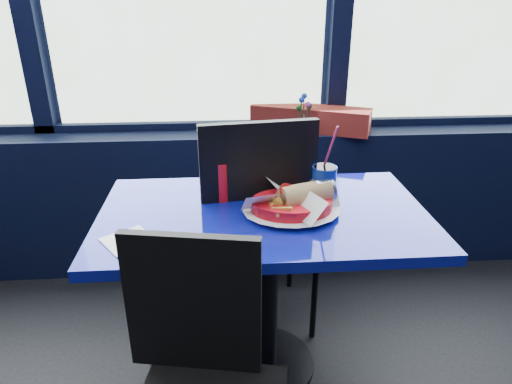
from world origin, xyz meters
The scene contains 10 objects.
window_sill centered at (0.00, 2.87, 0.40)m, with size 5.00×0.26×0.80m, color black.
near_table centered at (0.30, 2.00, 0.57)m, with size 1.20×0.70×0.75m.
chair_near_front centered at (0.08, 1.45, 0.52)m, with size 0.48×0.48×0.91m.
chair_near_back centered at (0.31, 2.26, 0.61)m, with size 0.53×0.54×1.05m.
planter_box centered at (0.63, 2.88, 0.86)m, with size 0.63×0.16×0.13m, color maroon.
flower_vase centered at (0.58, 2.81, 0.86)m, with size 0.12×0.12×0.21m.
food_basket centered at (0.41, 1.97, 0.79)m, with size 0.33×0.32×0.11m.
ketchup_bottle centered at (0.15, 2.11, 0.84)m, with size 0.05×0.05×0.20m.
soda_cup centered at (0.53, 2.06, 0.83)m, with size 0.09×0.09×0.31m.
napkin centered at (-0.15, 1.82, 0.75)m, with size 0.15×0.15×0.00m, color white.
Camera 1 is at (0.16, 0.50, 1.49)m, focal length 32.00 mm.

